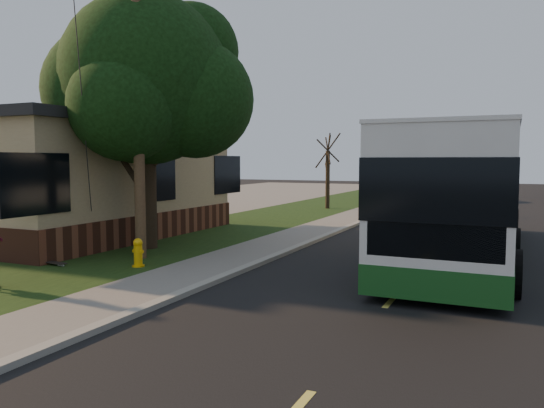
{
  "coord_description": "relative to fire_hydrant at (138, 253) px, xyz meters",
  "views": [
    {
      "loc": [
        6.13,
        -10.85,
        2.8
      ],
      "look_at": [
        -0.43,
        3.56,
        1.5
      ],
      "focal_mm": 35.0,
      "sensor_mm": 36.0,
      "label": 1
    }
  ],
  "objects": [
    {
      "name": "ground",
      "position": [
        2.6,
        0.0,
        -0.43
      ],
      "size": [
        120.0,
        120.0,
        0.0
      ],
      "primitive_type": "plane",
      "color": "black",
      "rests_on": "ground"
    },
    {
      "name": "road",
      "position": [
        6.6,
        10.0,
        -0.43
      ],
      "size": [
        8.0,
        80.0,
        0.01
      ],
      "primitive_type": "cube",
      "color": "black",
      "rests_on": "ground"
    },
    {
      "name": "curb",
      "position": [
        2.6,
        10.0,
        -0.37
      ],
      "size": [
        0.25,
        80.0,
        0.12
      ],
      "primitive_type": "cube",
      "color": "gray",
      "rests_on": "ground"
    },
    {
      "name": "sidewalk",
      "position": [
        1.6,
        10.0,
        -0.39
      ],
      "size": [
        2.0,
        80.0,
        0.08
      ],
      "primitive_type": "cube",
      "color": "slate",
      "rests_on": "ground"
    },
    {
      "name": "grass_verge",
      "position": [
        -1.9,
        10.0,
        -0.4
      ],
      "size": [
        5.0,
        80.0,
        0.07
      ],
      "primitive_type": "cube",
      "color": "black",
      "rests_on": "ground"
    },
    {
      "name": "building_lot",
      "position": [
        -11.9,
        10.0,
        -0.41
      ],
      "size": [
        15.0,
        80.0,
        0.04
      ],
      "primitive_type": "cube",
      "color": "slate",
      "rests_on": "ground"
    },
    {
      "name": "fire_hydrant",
      "position": [
        0.0,
        0.0,
        0.0
      ],
      "size": [
        0.32,
        0.32,
        0.74
      ],
      "color": "#F4B40C",
      "rests_on": "grass_verge"
    },
    {
      "name": "utility_pole",
      "position": [
        -0.71,
        0.99,
        4.2
      ],
      "size": [
        2.86,
        3.21,
        9.07
      ],
      "color": "#473321",
      "rests_on": "ground"
    },
    {
      "name": "leafy_tree",
      "position": [
        -1.57,
        2.65,
        4.73
      ],
      "size": [
        6.3,
        6.0,
        7.8
      ],
      "color": "black",
      "rests_on": "grass_verge"
    },
    {
      "name": "bare_tree_near",
      "position": [
        -0.9,
        18.0,
        1.72
      ],
      "size": [
        1.38,
        1.21,
        4.31
      ],
      "color": "black",
      "rests_on": "grass_verge"
    },
    {
      "name": "bare_tree_far",
      "position": [
        -0.4,
        30.0,
        1.57
      ],
      "size": [
        1.38,
        1.21,
        4.03
      ],
      "color": "black",
      "rests_on": "grass_verge"
    },
    {
      "name": "traffic_signal",
      "position": [
        3.1,
        34.0,
        2.73
      ],
      "size": [
        0.18,
        0.22,
        5.5
      ],
      "color": "#2D2D30",
      "rests_on": "ground"
    },
    {
      "name": "transit_bus",
      "position": [
        7.44,
        5.68,
        1.48
      ],
      "size": [
        3.06,
        13.25,
        3.58
      ],
      "color": "silver",
      "rests_on": "ground"
    },
    {
      "name": "skateboard_main",
      "position": [
        -1.12,
        1.56,
        -0.3
      ],
      "size": [
        0.63,
        0.84,
        0.08
      ],
      "color": "black",
      "rests_on": "grass_verge"
    },
    {
      "name": "skateboard_spare",
      "position": [
        -2.16,
        -0.75,
        -0.3
      ],
      "size": [
        0.85,
        0.31,
        0.08
      ],
      "color": "black",
      "rests_on": "grass_verge"
    },
    {
      "name": "dumpster",
      "position": [
        -5.74,
        6.71,
        0.2
      ],
      "size": [
        1.53,
        1.31,
        1.19
      ],
      "color": "black",
      "rests_on": "building_lot"
    },
    {
      "name": "distant_car",
      "position": [
        5.99,
        27.83,
        0.36
      ],
      "size": [
        2.15,
        4.77,
        1.59
      ],
      "primitive_type": "imported",
      "rotation": [
        0.0,
        0.0,
        -0.06
      ],
      "color": "black",
      "rests_on": "ground"
    }
  ]
}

